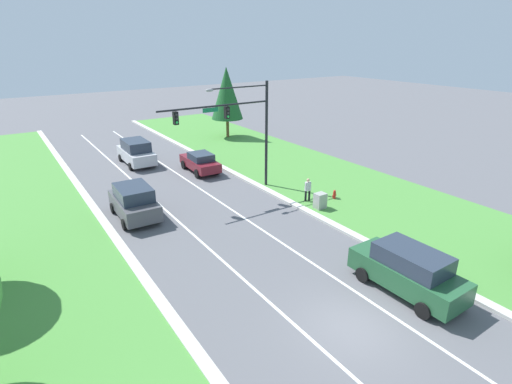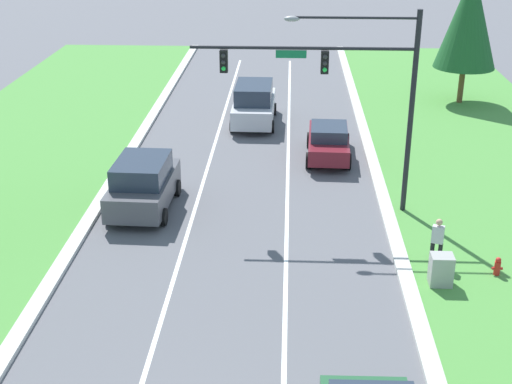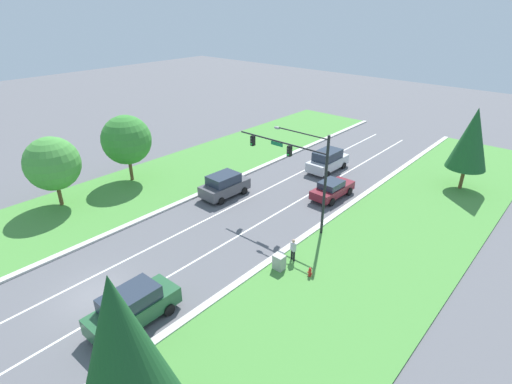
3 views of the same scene
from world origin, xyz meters
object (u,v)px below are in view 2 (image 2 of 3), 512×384
Objects in this scene: utility_cabinet at (441,271)px; traffic_signal_mast at (348,80)px; conifer_near_right_tree at (469,18)px; fire_hydrant at (497,267)px; graphite_suv at (143,184)px; burgundy_sedan at (329,141)px; silver_suv at (254,103)px; pedestrian at (437,240)px.

traffic_signal_mast is at bearing 116.09° from utility_cabinet.
fire_hydrant is at bearing -98.68° from conifer_near_right_tree.
conifer_near_right_tree is (15.43, 15.45, 3.82)m from graphite_suv.
burgundy_sedan is at bearing 40.89° from graphite_suv.
burgundy_sedan reaches higher than fire_hydrant.
graphite_suv is (-7.67, -0.23, -4.10)m from traffic_signal_mast.
silver_suv reaches higher than utility_cabinet.
burgundy_sedan is 11.79m from fire_hydrant.
graphite_suv is 4.19× the size of utility_cabinet.
traffic_signal_mast is 17.08m from conifer_near_right_tree.
burgundy_sedan is 2.73× the size of pedestrian.
burgundy_sedan is at bearing 104.80° from utility_cabinet.
conifer_near_right_tree is at bearing 81.32° from fire_hydrant.
utility_cabinet is at bearing 105.79° from pedestrian.
silver_suv is (-3.70, 5.11, 0.24)m from burgundy_sedan.
fire_hydrant is 20.86m from conifer_near_right_tree.
silver_suv is 0.66× the size of conifer_near_right_tree.
silver_suv is 7.22× the size of fire_hydrant.
silver_suv is (-3.96, 10.89, -4.07)m from traffic_signal_mast.
burgundy_sedan reaches higher than utility_cabinet.
burgundy_sedan is (-0.27, 5.78, -4.31)m from traffic_signal_mast.
burgundy_sedan is 1.01× the size of graphite_suv.
silver_suv is at bearing -45.79° from pedestrian.
graphite_suv is 11.72m from silver_suv.
traffic_signal_mast is 8.70m from graphite_suv.
silver_suv is at bearing 112.12° from utility_cabinet.
utility_cabinet is 0.65× the size of pedestrian.
graphite_suv is at bearing -134.96° from conifer_near_right_tree.
pedestrian reaches higher than fire_hydrant.
utility_cabinet is at bearing -67.16° from silver_suv.
conifer_near_right_tree is at bearing 76.44° from utility_cabinet.
graphite_suv reaches higher than pedestrian.
silver_suv is 16.57m from pedestrian.
graphite_suv reaches higher than utility_cabinet.
conifer_near_right_tree reaches higher than fire_hydrant.
conifer_near_right_tree reaches higher than pedestrian.
burgundy_sedan is 0.61× the size of conifer_near_right_tree.
silver_suv is 13.05m from conifer_near_right_tree.
traffic_signal_mast is 7.47× the size of utility_cabinet.
silver_suv is at bearing 127.93° from burgundy_sedan.
pedestrian is (3.10, -10.00, 0.09)m from burgundy_sedan.
traffic_signal_mast is 6.61m from pedestrian.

